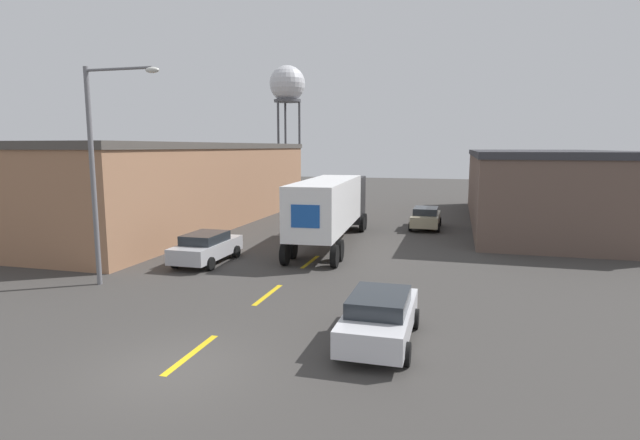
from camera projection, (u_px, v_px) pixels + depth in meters
ground_plane at (171, 370)px, 12.59m from camera, size 160.00×160.00×0.00m
road_centerline at (268, 295)px, 18.99m from camera, size 0.20×14.16×0.01m
warehouse_left at (166, 183)px, 36.58m from camera, size 12.04×28.35×5.85m
warehouse_right at (541, 187)px, 36.41m from camera, size 9.77×24.23×5.32m
semi_truck at (332, 204)px, 28.78m from camera, size 3.41×13.24×3.80m
parked_car_right_near at (380, 316)px, 14.26m from camera, size 2.02×4.45×1.48m
parked_car_left_far at (206, 247)px, 24.13m from camera, size 2.02×4.45×1.48m
parked_car_right_far at (426, 217)px, 34.25m from camera, size 2.02×4.45×1.48m
water_tower at (287, 86)px, 61.82m from camera, size 4.42×4.42×15.54m
street_lamp at (100, 160)px, 19.62m from camera, size 3.30×0.32×8.65m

